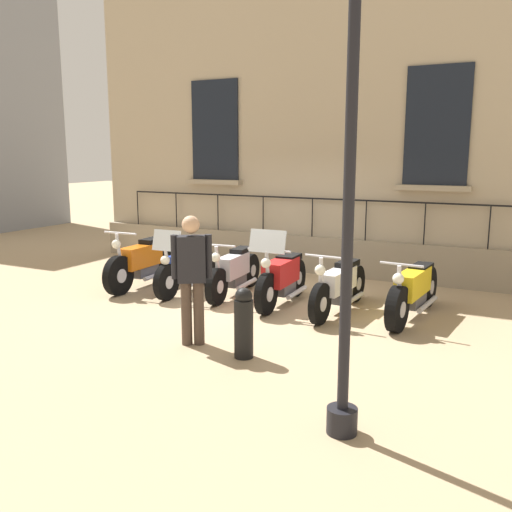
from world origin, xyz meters
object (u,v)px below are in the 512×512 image
motorcycle_orange (143,263)px  pedestrian_standing (192,273)px  motorcycle_white (339,286)px  motorcycle_red (282,278)px  motorcycle_yellow (414,291)px  motorcycle_blue (186,269)px  lamppost (353,63)px  bollard (244,323)px  motorcycle_silver (234,272)px

motorcycle_orange → pedestrian_standing: bearing=48.9°
motorcycle_white → motorcycle_red: bearing=-88.8°
motorcycle_orange → motorcycle_yellow: (-0.23, 4.95, -0.03)m
pedestrian_standing → motorcycle_red: bearing=173.3°
motorcycle_yellow → pedestrian_standing: size_ratio=1.29×
motorcycle_blue → motorcycle_white: size_ratio=0.94×
lamppost → bollard: 3.46m
motorcycle_orange → bollard: (2.38, 3.41, -0.02)m
motorcycle_orange → motorcycle_silver: 1.86m
motorcycle_white → bollard: (2.41, -0.43, 0.02)m
motorcycle_white → motorcycle_silver: bearing=-95.3°
lamppost → motorcycle_silver: bearing=-139.9°
motorcycle_silver → bollard: motorcycle_silver is taller
motorcycle_silver → pedestrian_standing: pedestrian_standing is taller
motorcycle_yellow → pedestrian_standing: pedestrian_standing is taller
bollard → pedestrian_standing: (-0.12, -0.82, 0.52)m
motorcycle_red → bollard: size_ratio=2.16×
motorcycle_orange → motorcycle_silver: bearing=96.5°
motorcycle_red → lamppost: 5.07m
motorcycle_white → lamppost: size_ratio=0.44×
motorcycle_orange → bollard: motorcycle_orange is taller
motorcycle_silver → motorcycle_white: bearing=84.7°
motorcycle_silver → motorcycle_white: (0.18, 1.99, 0.00)m
motorcycle_silver → motorcycle_orange: bearing=-83.5°
motorcycle_silver → lamppost: (3.85, 3.23, 2.78)m
motorcycle_white → motorcycle_yellow: bearing=100.2°
motorcycle_silver → motorcycle_white: size_ratio=0.96×
motorcycle_white → bollard: 2.44m
motorcycle_silver → pedestrian_standing: size_ratio=1.19×
motorcycle_yellow → bollard: (2.61, -1.54, 0.02)m
motorcycle_blue → bollard: 3.44m
motorcycle_silver → motorcycle_red: motorcycle_red is taller
motorcycle_red → bollard: (2.39, 0.56, -0.02)m
lamppost → pedestrian_standing: (-1.37, -2.49, -2.23)m
motorcycle_orange → motorcycle_yellow: size_ratio=0.97×
lamppost → motorcycle_yellow: bearing=-178.1°
motorcycle_silver → motorcycle_white: 2.00m
motorcycle_orange → motorcycle_yellow: bearing=92.6°
bollard → motorcycle_blue: bearing=-134.6°
motorcycle_orange → motorcycle_red: (-0.00, 2.86, -0.00)m
motorcycle_yellow → lamppost: size_ratio=0.46×
motorcycle_red → pedestrian_standing: pedestrian_standing is taller
motorcycle_blue → motorcycle_red: motorcycle_red is taller
motorcycle_blue → pedestrian_standing: 2.87m
motorcycle_orange → motorcycle_red: 2.86m
lamppost → pedestrian_standing: 3.61m
motorcycle_orange → lamppost: 6.82m
motorcycle_yellow → bollard: bearing=-30.6°
motorcycle_orange → lamppost: (3.64, 5.08, 2.74)m
motorcycle_orange → motorcycle_white: (-0.02, 3.84, -0.04)m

